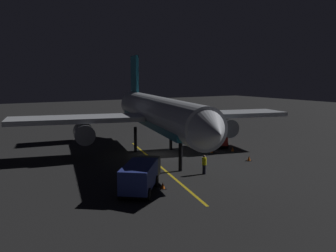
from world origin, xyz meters
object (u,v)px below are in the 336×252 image
at_px(airliner, 157,114).
at_px(baggage_truck, 141,175).
at_px(traffic_cone_near_right, 212,151).
at_px(traffic_cone_far, 249,158).
at_px(traffic_cone_near_left, 163,186).
at_px(catering_truck, 215,136).
at_px(traffic_cone_under_wing, 233,149).
at_px(ground_crew_worker, 204,164).

distance_m(airliner, baggage_truck, 13.71).
bearing_deg(traffic_cone_near_right, traffic_cone_far, 99.83).
xyz_separation_m(baggage_truck, traffic_cone_near_left, (-1.56, 0.68, -0.92)).
distance_m(traffic_cone_near_left, traffic_cone_far, 13.04).
distance_m(airliner, traffic_cone_far, 11.10).
xyz_separation_m(traffic_cone_near_right, traffic_cone_far, (-0.90, 5.17, 0.00)).
height_order(airliner, traffic_cone_near_left, airliner).
bearing_deg(traffic_cone_far, baggage_truck, 12.08).
height_order(airliner, traffic_cone_far, airliner).
height_order(catering_truck, traffic_cone_near_left, catering_truck).
height_order(traffic_cone_near_right, traffic_cone_under_wing, same).
xyz_separation_m(catering_truck, traffic_cone_far, (2.02, 8.38, -1.05)).
relative_size(catering_truck, ground_crew_worker, 3.47).
height_order(catering_truck, traffic_cone_under_wing, catering_truck).
bearing_deg(traffic_cone_near_left, traffic_cone_far, -163.56).
distance_m(baggage_truck, traffic_cone_far, 14.41).
xyz_separation_m(airliner, ground_crew_worker, (0.62, 9.72, -3.64)).
bearing_deg(airliner, traffic_cone_near_right, 153.86).
xyz_separation_m(ground_crew_worker, traffic_cone_near_left, (5.39, 1.89, -0.64)).
bearing_deg(traffic_cone_near_left, traffic_cone_near_right, -142.65).
bearing_deg(traffic_cone_under_wing, traffic_cone_far, 69.59).
bearing_deg(ground_crew_worker, catering_truck, -131.89).
relative_size(airliner, traffic_cone_far, 59.69).
bearing_deg(traffic_cone_near_left, baggage_truck, -23.64).
relative_size(ground_crew_worker, traffic_cone_near_left, 3.16).
xyz_separation_m(traffic_cone_near_left, traffic_cone_near_right, (-11.61, -8.86, 0.00)).
bearing_deg(airliner, baggage_truck, 55.30).
bearing_deg(traffic_cone_under_wing, airliner, -22.48).
relative_size(traffic_cone_under_wing, traffic_cone_far, 1.00).
relative_size(airliner, ground_crew_worker, 18.87).
height_order(traffic_cone_under_wing, traffic_cone_far, same).
distance_m(traffic_cone_near_left, traffic_cone_near_right, 14.60).
bearing_deg(traffic_cone_under_wing, baggage_truck, 25.59).
height_order(ground_crew_worker, traffic_cone_far, ground_crew_worker).
distance_m(catering_truck, traffic_cone_under_wing, 4.00).
height_order(traffic_cone_near_left, traffic_cone_near_right, same).
bearing_deg(ground_crew_worker, baggage_truck, 9.85).
bearing_deg(traffic_cone_under_wing, catering_truck, -94.97).
height_order(ground_crew_worker, traffic_cone_near_right, ground_crew_worker).
height_order(traffic_cone_near_left, traffic_cone_far, same).
height_order(baggage_truck, traffic_cone_near_left, baggage_truck).
distance_m(baggage_truck, catering_truck, 19.71).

